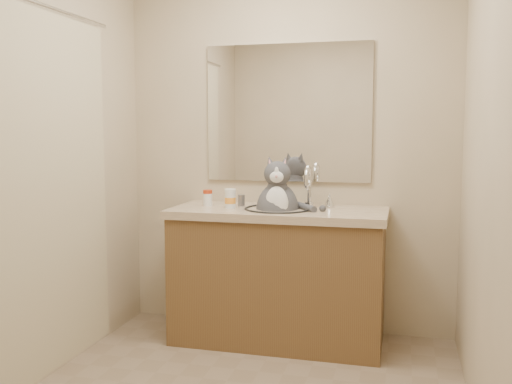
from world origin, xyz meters
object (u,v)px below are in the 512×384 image
pill_bottle_orange (230,199)px  cat (278,207)px  pill_bottle_redcap (208,198)px  grey_canister (241,200)px

pill_bottle_orange → cat: bearing=6.8°
cat → pill_bottle_redcap: 0.47m
pill_bottle_redcap → pill_bottle_orange: pill_bottle_orange is taller
pill_bottle_redcap → grey_canister: pill_bottle_redcap is taller
pill_bottle_orange → grey_canister: 0.12m
pill_bottle_orange → grey_canister: size_ratio=1.66×
grey_canister → cat: bearing=-16.6°
cat → pill_bottle_orange: (-0.30, -0.04, 0.04)m
pill_bottle_redcap → grey_canister: 0.22m
cat → grey_canister: (-0.26, 0.08, 0.02)m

